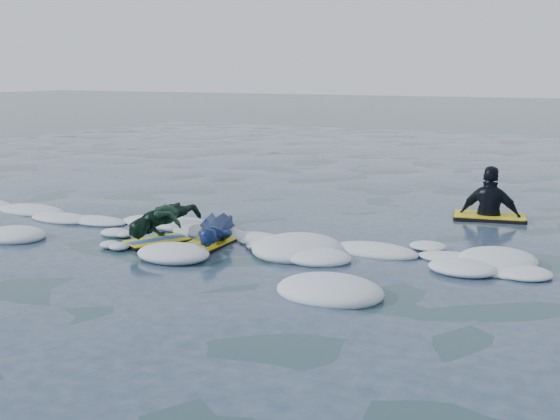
{
  "coord_description": "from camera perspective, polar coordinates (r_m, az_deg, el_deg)",
  "views": [
    {
      "loc": [
        5.29,
        -7.18,
        2.45
      ],
      "look_at": [
        0.81,
        1.6,
        0.48
      ],
      "focal_mm": 45.0,
      "sensor_mm": 36.0,
      "label": 1
    }
  ],
  "objects": [
    {
      "name": "prone_child_unit",
      "position": [
        10.29,
        -9.38,
        -1.08
      ],
      "size": [
        0.84,
        1.39,
        0.53
      ],
      "rotation": [
        0.0,
        0.0,
        1.1
      ],
      "color": "black",
      "rests_on": "ground"
    },
    {
      "name": "waiting_rider_unit",
      "position": [
        12.2,
        16.67,
        -0.64
      ],
      "size": [
        1.27,
        0.85,
        1.75
      ],
      "rotation": [
        0.0,
        0.0,
        0.19
      ],
      "color": "black",
      "rests_on": "ground"
    },
    {
      "name": "foam_band",
      "position": [
        10.07,
        -5.57,
        -2.83
      ],
      "size": [
        12.0,
        3.1,
        0.3
      ],
      "primitive_type": null,
      "color": "silver",
      "rests_on": "ground"
    },
    {
      "name": "prone_woman_unit",
      "position": [
        10.06,
        -5.35,
        -1.71
      ],
      "size": [
        1.1,
        1.56,
        0.38
      ],
      "rotation": [
        0.0,
        0.0,
        1.6
      ],
      "color": "black",
      "rests_on": "ground"
    },
    {
      "name": "ground",
      "position": [
        9.25,
        -9.02,
        -4.2
      ],
      "size": [
        120.0,
        120.0,
        0.0
      ],
      "primitive_type": "plane",
      "color": "#18323A",
      "rests_on": "ground"
    }
  ]
}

